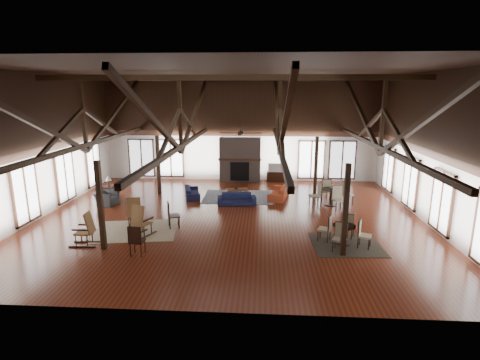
# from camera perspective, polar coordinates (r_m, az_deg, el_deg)

# --- Properties ---
(floor) EXTENTS (16.00, 16.00, 0.00)m
(floor) POSITION_cam_1_polar(r_m,az_deg,el_deg) (15.97, -1.50, -5.73)
(floor) COLOR maroon
(floor) RESTS_ON ground
(ceiling) EXTENTS (16.00, 14.00, 0.02)m
(ceiling) POSITION_cam_1_polar(r_m,az_deg,el_deg) (15.12, -1.64, 16.30)
(ceiling) COLOR black
(ceiling) RESTS_ON wall_back
(wall_back) EXTENTS (16.00, 0.02, 6.00)m
(wall_back) POSITION_cam_1_polar(r_m,az_deg,el_deg) (22.19, 0.05, 7.60)
(wall_back) COLOR white
(wall_back) RESTS_ON floor
(wall_front) EXTENTS (16.00, 0.02, 6.00)m
(wall_front) POSITION_cam_1_polar(r_m,az_deg,el_deg) (8.45, -5.78, -1.97)
(wall_front) COLOR white
(wall_front) RESTS_ON floor
(wall_left) EXTENTS (0.02, 14.00, 6.00)m
(wall_left) POSITION_cam_1_polar(r_m,az_deg,el_deg) (17.85, -28.18, 4.62)
(wall_left) COLOR white
(wall_left) RESTS_ON floor
(wall_right) EXTENTS (0.02, 14.00, 6.00)m
(wall_right) POSITION_cam_1_polar(r_m,az_deg,el_deg) (16.59, 27.23, 4.18)
(wall_right) COLOR white
(wall_right) RESTS_ON floor
(roof_truss) EXTENTS (15.60, 14.07, 3.14)m
(roof_truss) POSITION_cam_1_polar(r_m,az_deg,el_deg) (15.14, -1.59, 8.83)
(roof_truss) COLOR black
(roof_truss) RESTS_ON wall_back
(post_grid) EXTENTS (8.16, 7.16, 3.05)m
(post_grid) POSITION_cam_1_polar(r_m,az_deg,el_deg) (15.54, -1.53, -0.41)
(post_grid) COLOR black
(post_grid) RESTS_ON floor
(fireplace) EXTENTS (2.50, 0.69, 2.60)m
(fireplace) POSITION_cam_1_polar(r_m,az_deg,el_deg) (22.10, 0.00, 3.10)
(fireplace) COLOR #6D5D53
(fireplace) RESTS_ON floor
(ceiling_fan) EXTENTS (1.60, 1.60, 0.75)m
(ceiling_fan) POSITION_cam_1_polar(r_m,az_deg,el_deg) (14.14, 0.09, 7.31)
(ceiling_fan) COLOR black
(ceiling_fan) RESTS_ON roof_truss
(sofa_navy_front) EXTENTS (1.88, 0.90, 0.53)m
(sofa_navy_front) POSITION_cam_1_polar(r_m,az_deg,el_deg) (17.71, -0.50, -2.90)
(sofa_navy_front) COLOR #171B3F
(sofa_navy_front) RESTS_ON floor
(sofa_navy_left) EXTENTS (1.85, 1.07, 0.51)m
(sofa_navy_left) POSITION_cam_1_polar(r_m,az_deg,el_deg) (19.11, -7.27, -1.83)
(sofa_navy_left) COLOR #151739
(sofa_navy_left) RESTS_ON floor
(sofa_orange) EXTENTS (2.10, 1.17, 0.58)m
(sofa_orange) POSITION_cam_1_polar(r_m,az_deg,el_deg) (18.87, 5.93, -1.87)
(sofa_orange) COLOR #B24422
(sofa_orange) RESTS_ON floor
(coffee_table) EXTENTS (1.18, 0.78, 0.42)m
(coffee_table) POSITION_cam_1_polar(r_m,az_deg,el_deg) (18.91, -0.40, -1.55)
(coffee_table) COLOR brown
(coffee_table) RESTS_ON floor
(vase) EXTENTS (0.20, 0.20, 0.17)m
(vase) POSITION_cam_1_polar(r_m,az_deg,el_deg) (18.80, -0.62, -1.19)
(vase) COLOR #B2B2B2
(vase) RESTS_ON coffee_table
(armchair) EXTENTS (1.05, 0.94, 0.62)m
(armchair) POSITION_cam_1_polar(r_m,az_deg,el_deg) (18.74, -19.60, -2.64)
(armchair) COLOR #2C2C2F
(armchair) RESTS_ON floor
(side_table_lamp) EXTENTS (0.46, 0.46, 1.17)m
(side_table_lamp) POSITION_cam_1_polar(r_m,az_deg,el_deg) (19.79, -19.32, -1.40)
(side_table_lamp) COLOR black
(side_table_lamp) RESTS_ON floor
(rocking_chair_a) EXTENTS (0.69, 1.03, 1.22)m
(rocking_chair_a) POSITION_cam_1_polar(r_m,az_deg,el_deg) (15.33, -15.79, -4.82)
(rocking_chair_a) COLOR olive
(rocking_chair_a) RESTS_ON floor
(rocking_chair_b) EXTENTS (0.83, 1.06, 1.22)m
(rocking_chair_b) POSITION_cam_1_polar(r_m,az_deg,el_deg) (14.26, -14.93, -6.14)
(rocking_chair_b) COLOR olive
(rocking_chair_b) RESTS_ON floor
(rocking_chair_c) EXTENTS (0.95, 0.55, 1.20)m
(rocking_chair_c) POSITION_cam_1_polar(r_m,az_deg,el_deg) (14.07, -22.35, -7.03)
(rocking_chair_c) COLOR olive
(rocking_chair_c) RESTS_ON floor
(side_chair_a) EXTENTS (0.57, 0.57, 1.06)m
(side_chair_a) POSITION_cam_1_polar(r_m,az_deg,el_deg) (14.86, -10.45, -4.93)
(side_chair_a) COLOR black
(side_chair_a) RESTS_ON floor
(side_chair_b) EXTENTS (0.46, 0.46, 1.04)m
(side_chair_b) POSITION_cam_1_polar(r_m,az_deg,el_deg) (12.64, -15.58, -8.58)
(side_chair_b) COLOR black
(side_chair_b) RESTS_ON floor
(cafe_table_near) EXTENTS (1.85, 1.85, 0.96)m
(cafe_table_near) POSITION_cam_1_polar(r_m,az_deg,el_deg) (13.63, 15.57, -7.52)
(cafe_table_near) COLOR black
(cafe_table_near) RESTS_ON floor
(cafe_table_far) EXTENTS (2.15, 2.15, 1.10)m
(cafe_table_far) POSITION_cam_1_polar(r_m,az_deg,el_deg) (18.03, 13.74, -2.06)
(cafe_table_far) COLOR black
(cafe_table_far) RESTS_ON floor
(cup_near) EXTENTS (0.14, 0.14, 0.09)m
(cup_near) POSITION_cam_1_polar(r_m,az_deg,el_deg) (13.47, 15.28, -6.58)
(cup_near) COLOR #B2B2B2
(cup_near) RESTS_ON cafe_table_near
(cup_far) EXTENTS (0.15, 0.15, 0.09)m
(cup_far) POSITION_cam_1_polar(r_m,az_deg,el_deg) (18.02, 13.75, -1.11)
(cup_far) COLOR #B2B2B2
(cup_far) RESTS_ON cafe_table_far
(tv_console) EXTENTS (1.15, 0.43, 0.58)m
(tv_console) POSITION_cam_1_polar(r_m,az_deg,el_deg) (22.35, 5.58, 0.53)
(tv_console) COLOR black
(tv_console) RESTS_ON floor
(television) EXTENTS (0.91, 0.20, 0.52)m
(television) POSITION_cam_1_polar(r_m,az_deg,el_deg) (22.24, 5.52, 1.91)
(television) COLOR #B2B2B2
(television) RESTS_ON tv_console
(rug_tan) EXTENTS (3.36, 2.82, 0.01)m
(rug_tan) POSITION_cam_1_polar(r_m,az_deg,el_deg) (15.05, -15.58, -7.44)
(rug_tan) COLOR #C8AB8B
(rug_tan) RESTS_ON floor
(rug_navy) EXTENTS (3.52, 2.66, 0.01)m
(rug_navy) POSITION_cam_1_polar(r_m,az_deg,el_deg) (19.01, -0.22, -2.57)
(rug_navy) COLOR #192446
(rug_navy) RESTS_ON floor
(rug_dark) EXTENTS (2.45, 2.25, 0.01)m
(rug_dark) POSITION_cam_1_polar(r_m,az_deg,el_deg) (13.77, 15.86, -9.45)
(rug_dark) COLOR black
(rug_dark) RESTS_ON floor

